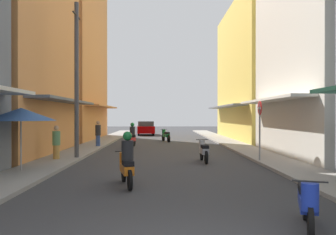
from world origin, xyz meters
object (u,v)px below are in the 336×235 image
at_px(vendor_umbrella, 21,114).
at_px(street_sign_no_entry, 260,123).
at_px(motorbike_orange, 127,162).
at_px(motorbike_green, 166,135).
at_px(pedestrian_foreground, 56,144).
at_px(utility_pole, 77,79).
at_px(motorbike_silver, 204,150).
at_px(motorbike_blue, 308,202).
at_px(pedestrian_far, 98,134).
at_px(parked_car, 146,128).
at_px(motorbike_red, 132,136).

bearing_deg(vendor_umbrella, street_sign_no_entry, 15.01).
relative_size(motorbike_orange, motorbike_green, 1.02).
xyz_separation_m(motorbike_green, pedestrian_foreground, (-4.94, -11.48, 0.29)).
relative_size(motorbike_green, vendor_umbrella, 0.73).
relative_size(motorbike_orange, pedestrian_foreground, 1.11).
bearing_deg(motorbike_green, vendor_umbrella, -109.77).
bearing_deg(pedestrian_foreground, utility_pole, 39.02).
bearing_deg(motorbike_silver, motorbike_green, 97.45).
bearing_deg(vendor_umbrella, pedestrian_foreground, 84.68).
distance_m(motorbike_blue, pedestrian_far, 16.87).
xyz_separation_m(motorbike_silver, parked_car, (-3.53, 20.83, 0.24)).
distance_m(motorbike_red, pedestrian_far, 2.13).
relative_size(motorbike_silver, pedestrian_far, 1.07).
distance_m(motorbike_silver, utility_pole, 6.61).
distance_m(motorbike_blue, motorbike_orange, 5.24).
xyz_separation_m(motorbike_red, parked_car, (0.24, 13.77, 0.04)).
relative_size(motorbike_blue, parked_car, 0.41).
distance_m(parked_car, vendor_umbrella, 23.91).
relative_size(motorbike_blue, motorbike_orange, 0.98).
xyz_separation_m(motorbike_red, vendor_umbrella, (-2.99, -9.89, 1.37)).
bearing_deg(motorbike_green, pedestrian_foreground, -113.28).
height_order(pedestrian_far, street_sign_no_entry, street_sign_no_entry).
height_order(motorbike_silver, street_sign_no_entry, street_sign_no_entry).
height_order(motorbike_silver, vendor_umbrella, vendor_umbrella).
distance_m(parked_car, street_sign_no_entry, 22.04).
bearing_deg(street_sign_no_entry, motorbike_silver, 170.77).
bearing_deg(parked_car, motorbike_orange, -88.45).
xyz_separation_m(motorbike_blue, vendor_umbrella, (-7.50, 6.05, 1.57)).
height_order(motorbike_red, motorbike_orange, same).
relative_size(vendor_umbrella, street_sign_no_entry, 0.91).
distance_m(motorbike_green, pedestrian_foreground, 12.50).
bearing_deg(motorbike_red, street_sign_no_entry, -50.58).
xyz_separation_m(motorbike_blue, motorbike_orange, (-3.58, 3.83, 0.20)).
relative_size(motorbike_red, motorbike_silver, 0.99).
xyz_separation_m(motorbike_orange, pedestrian_foreground, (-3.64, 5.27, 0.09)).
bearing_deg(motorbike_green, utility_pole, -111.10).
height_order(pedestrian_far, utility_pole, utility_pole).
height_order(motorbike_blue, street_sign_no_entry, street_sign_no_entry).
bearing_deg(motorbike_green, motorbike_orange, -94.44).
bearing_deg(vendor_umbrella, motorbike_blue, -38.88).
relative_size(motorbike_red, pedestrian_foreground, 1.13).
xyz_separation_m(motorbike_silver, pedestrian_far, (-5.85, 6.66, 0.34)).
bearing_deg(motorbike_orange, motorbike_blue, -46.96).
distance_m(motorbike_silver, motorbike_green, 11.81).
height_order(pedestrian_foreground, street_sign_no_entry, street_sign_no_entry).
xyz_separation_m(parked_car, pedestrian_far, (-2.32, -14.17, 0.11)).
height_order(motorbike_silver, motorbike_green, same).
height_order(parked_car, vendor_umbrella, vendor_umbrella).
height_order(motorbike_green, parked_car, parked_car).
distance_m(motorbike_green, vendor_umbrella, 15.53).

